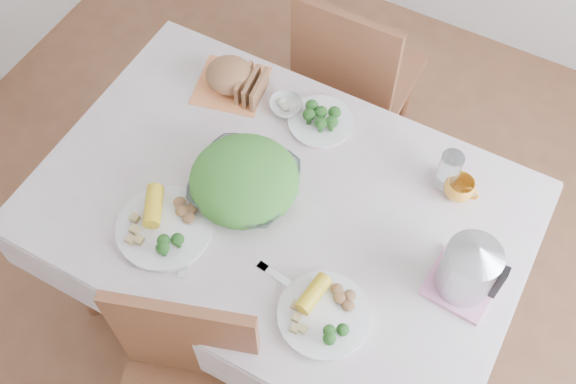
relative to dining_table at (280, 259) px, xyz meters
The scene contains 17 objects.
floor 0.38m from the dining_table, ahead, with size 3.60×3.60×0.00m, color brown.
dining_table is the anchor object (origin of this frame).
tablecloth 0.38m from the dining_table, ahead, with size 1.50×1.00×0.01m, color beige.
chair_far 0.85m from the dining_table, 96.60° to the left, with size 0.43×0.43×0.96m, color brown.
salad_bowl 0.44m from the dining_table, behind, with size 0.32×0.32×0.08m, color white.
dinner_plate_left 0.53m from the dining_table, 136.49° to the right, with size 0.29×0.29×0.02m, color white.
dinner_plate_right 0.56m from the dining_table, 42.38° to the right, with size 0.26×0.26×0.02m, color white.
broccoli_plate 0.52m from the dining_table, 95.23° to the left, with size 0.22×0.22×0.02m, color beige.
napkin 0.64m from the dining_table, 138.19° to the left, with size 0.23×0.23×0.00m, color #F78C4B.
bread_loaf 0.68m from the dining_table, 138.19° to the left, with size 0.17×0.16×0.10m, color #8F5C38.
fruit_bowl 0.55m from the dining_table, 115.53° to the left, with size 0.11×0.11×0.04m, color white.
yellow_mug 0.70m from the dining_table, 32.09° to the left, with size 0.09×0.09×0.07m, color orange.
glass_tumbler 0.70m from the dining_table, 37.54° to the left, with size 0.07×0.07×0.13m, color white.
pink_tray 0.71m from the dining_table, ahead, with size 0.18×0.18×0.01m, color pink.
electric_kettle 0.78m from the dining_table, ahead, with size 0.16×0.16×0.22m, color #B2B5BA.
fork_left 0.50m from the dining_table, 123.13° to the right, with size 0.02×0.21×0.00m, color silver.
knife 0.47m from the dining_table, 57.03° to the right, with size 0.02×0.20×0.00m, color silver.
Camera 1 is at (0.54, -0.93, 2.55)m, focal length 42.00 mm.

